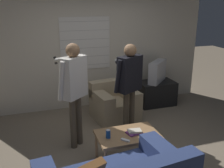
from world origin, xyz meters
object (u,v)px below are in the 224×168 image
(tv, at_px, (157,72))
(person_right_standing, at_px, (129,78))
(armchair_beige, at_px, (114,103))
(spare_remote, at_px, (125,140))
(soda_can, at_px, (108,134))
(book_stack, at_px, (134,132))
(person_left_standing, at_px, (74,83))
(coffee_table, at_px, (128,136))

(tv, bearing_deg, person_right_standing, 0.10)
(armchair_beige, bearing_deg, person_right_standing, 84.80)
(spare_remote, bearing_deg, soda_can, 102.47)
(book_stack, relative_size, spare_remote, 1.92)
(person_left_standing, bearing_deg, coffee_table, -86.12)
(coffee_table, height_order, book_stack, book_stack)
(soda_can, relative_size, spare_remote, 1.00)
(coffee_table, xyz_separation_m, person_right_standing, (0.34, 0.82, 0.64))
(tv, bearing_deg, soda_can, 3.57)
(person_left_standing, relative_size, book_stack, 7.16)
(tv, xyz_separation_m, spare_remote, (-1.56, -2.08, -0.32))
(person_right_standing, height_order, book_stack, person_right_standing)
(armchair_beige, bearing_deg, book_stack, 74.25)
(person_left_standing, distance_m, spare_remote, 1.20)
(armchair_beige, height_order, book_stack, armchair_beige)
(coffee_table, bearing_deg, spare_remote, -120.03)
(tv, bearing_deg, coffee_table, 8.62)
(coffee_table, bearing_deg, book_stack, -10.37)
(book_stack, bearing_deg, armchair_beige, 82.64)
(tv, distance_m, person_left_standing, 2.45)
(person_right_standing, relative_size, book_stack, 6.81)
(armchair_beige, xyz_separation_m, person_left_standing, (-0.95, -0.84, 0.79))
(coffee_table, relative_size, book_stack, 3.79)
(tv, bearing_deg, spare_remote, 9.21)
(coffee_table, bearing_deg, tv, 52.64)
(spare_remote, bearing_deg, book_stack, -0.96)
(coffee_table, height_order, soda_can, soda_can)
(spare_remote, bearing_deg, person_left_standing, 82.71)
(person_right_standing, xyz_separation_m, soda_can, (-0.64, -0.84, -0.53))
(person_right_standing, height_order, spare_remote, person_right_standing)
(armchair_beige, distance_m, coffee_table, 1.55)
(person_right_standing, distance_m, spare_remote, 1.24)
(coffee_table, height_order, person_left_standing, person_left_standing)
(person_left_standing, height_order, book_stack, person_left_standing)
(book_stack, bearing_deg, spare_remote, -141.31)
(spare_remote, bearing_deg, person_right_standing, 26.56)
(armchair_beige, bearing_deg, coffee_table, 70.52)
(tv, height_order, book_stack, tv)
(tv, relative_size, soda_can, 4.86)
(coffee_table, bearing_deg, person_right_standing, 67.69)
(person_right_standing, bearing_deg, spare_remote, -141.24)
(person_right_standing, relative_size, spare_remote, 13.08)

